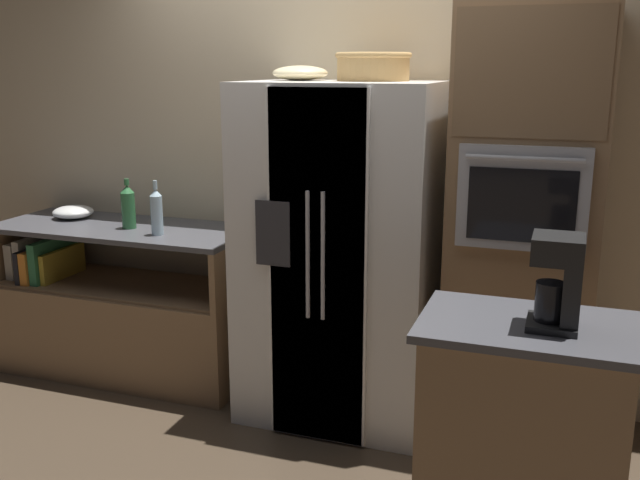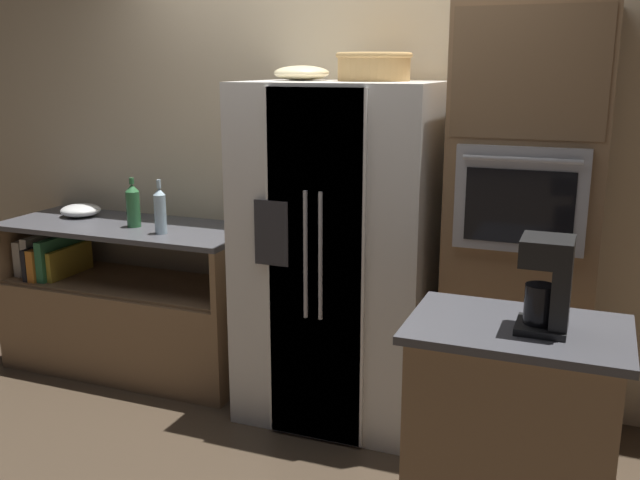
# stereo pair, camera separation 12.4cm
# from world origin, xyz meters

# --- Properties ---
(ground_plane) EXTENTS (20.00, 20.00, 0.00)m
(ground_plane) POSITION_xyz_m (0.00, 0.00, 0.00)
(ground_plane) COLOR #4C3D2D
(wall_back) EXTENTS (12.00, 0.06, 2.80)m
(wall_back) POSITION_xyz_m (0.00, 0.48, 1.40)
(wall_back) COLOR beige
(wall_back) RESTS_ON ground_plane
(counter_left) EXTENTS (1.56, 0.63, 0.92)m
(counter_left) POSITION_xyz_m (-1.24, 0.13, 0.34)
(counter_left) COLOR #93704C
(counter_left) RESTS_ON ground_plane
(refrigerator) EXTENTS (0.98, 0.78, 1.77)m
(refrigerator) POSITION_xyz_m (0.17, 0.07, 0.89)
(refrigerator) COLOR white
(refrigerator) RESTS_ON ground_plane
(wall_oven) EXTENTS (0.68, 0.70, 2.12)m
(wall_oven) POSITION_xyz_m (1.08, 0.13, 1.06)
(wall_oven) COLOR #93704C
(wall_oven) RESTS_ON ground_plane
(island_counter) EXTENTS (0.75, 0.52, 0.98)m
(island_counter) POSITION_xyz_m (1.18, -0.92, 0.49)
(island_counter) COLOR #93704C
(island_counter) RESTS_ON ground_plane
(wicker_basket) EXTENTS (0.38, 0.38, 0.14)m
(wicker_basket) POSITION_xyz_m (0.30, 0.16, 1.85)
(wicker_basket) COLOR tan
(wicker_basket) RESTS_ON refrigerator
(fruit_bowl) EXTENTS (0.28, 0.28, 0.08)m
(fruit_bowl) POSITION_xyz_m (-0.08, 0.13, 1.81)
(fruit_bowl) COLOR beige
(fruit_bowl) RESTS_ON refrigerator
(bottle_tall) EXTENTS (0.08, 0.08, 0.29)m
(bottle_tall) POSITION_xyz_m (-1.15, 0.10, 1.05)
(bottle_tall) COLOR #33723F
(bottle_tall) RESTS_ON counter_left
(bottle_short) EXTENTS (0.07, 0.07, 0.31)m
(bottle_short) POSITION_xyz_m (-0.90, 0.01, 1.05)
(bottle_short) COLOR silver
(bottle_short) RESTS_ON counter_left
(mixing_bowl) EXTENTS (0.25, 0.25, 0.08)m
(mixing_bowl) POSITION_xyz_m (-1.64, 0.22, 0.96)
(mixing_bowl) COLOR white
(mixing_bowl) RESTS_ON counter_left
(coffee_maker) EXTENTS (0.17, 0.18, 0.32)m
(coffee_maker) POSITION_xyz_m (1.27, -0.94, 1.15)
(coffee_maker) COLOR black
(coffee_maker) RESTS_ON island_counter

